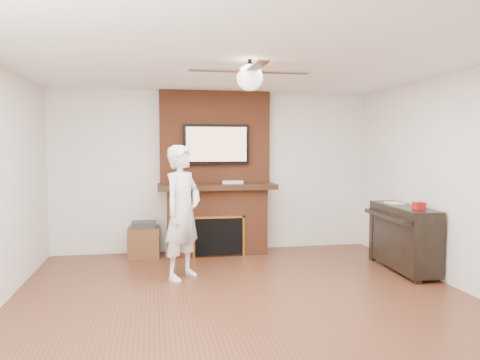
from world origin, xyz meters
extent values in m
cube|color=#4E2817|center=(0.00, 0.00, -0.09)|extent=(5.36, 5.86, 0.18)
cube|color=white|center=(0.00, 0.00, 2.59)|extent=(5.36, 5.86, 0.18)
cube|color=silver|center=(0.00, 2.84, 1.25)|extent=(5.36, 0.18, 2.50)
cube|color=silver|center=(0.00, -2.84, 1.25)|extent=(5.36, 0.18, 2.50)
cube|color=silver|center=(2.59, 0.00, 1.25)|extent=(0.18, 5.86, 2.50)
cube|color=brown|center=(0.00, 2.50, 0.50)|extent=(1.50, 0.50, 1.00)
cube|color=black|center=(0.00, 2.47, 1.04)|extent=(1.78, 0.64, 0.08)
cube|color=brown|center=(0.00, 2.65, 1.79)|extent=(1.70, 0.20, 1.42)
cube|color=black|center=(0.00, 2.25, 0.31)|extent=(0.70, 0.06, 0.55)
cube|color=#BF8C2D|center=(0.00, 2.24, 0.60)|extent=(0.78, 0.02, 0.03)
cube|color=#BF8C2D|center=(-0.38, 2.24, 0.31)|extent=(0.03, 0.02, 0.61)
cube|color=#BF8C2D|center=(0.38, 2.24, 0.31)|extent=(0.03, 0.02, 0.61)
cube|color=black|center=(0.00, 2.50, 1.68)|extent=(1.00, 0.07, 0.60)
cube|color=tan|center=(0.00, 2.47, 1.68)|extent=(0.92, 0.01, 0.52)
cylinder|color=black|center=(0.00, 0.00, 2.43)|extent=(0.04, 0.04, 0.14)
sphere|color=white|center=(0.00, 0.00, 2.32)|extent=(0.26, 0.26, 0.26)
cube|color=black|center=(0.33, 0.00, 2.38)|extent=(0.55, 0.11, 0.01)
cube|color=black|center=(0.00, 0.33, 2.38)|extent=(0.11, 0.55, 0.01)
cube|color=black|center=(-0.33, 0.00, 2.38)|extent=(0.55, 0.11, 0.01)
cube|color=black|center=(0.00, -0.33, 2.38)|extent=(0.11, 0.55, 0.01)
imported|color=silver|center=(-0.60, 1.20, 0.83)|extent=(0.71, 0.73, 1.66)
cube|color=#542E18|center=(-1.10, 2.48, 0.22)|extent=(0.47, 0.47, 0.44)
cube|color=#2A2A2C|center=(-1.10, 2.48, 0.48)|extent=(0.36, 0.29, 0.09)
cube|color=black|center=(2.30, 1.04, 0.46)|extent=(0.45, 1.34, 0.81)
cube|color=black|center=(2.16, 0.46, 0.35)|extent=(0.06, 0.10, 0.71)
cube|color=black|center=(2.16, 1.63, 0.35)|extent=(0.06, 0.10, 0.71)
cube|color=black|center=(2.07, 1.04, 0.73)|extent=(0.21, 1.22, 0.05)
cube|color=silver|center=(2.30, 1.30, 0.87)|extent=(0.18, 0.25, 0.01)
cube|color=maroon|center=(2.30, 0.69, 0.91)|extent=(0.12, 0.12, 0.09)
cube|color=silver|center=(0.24, 2.45, 1.10)|extent=(0.33, 0.22, 0.04)
cylinder|color=#358535|center=(0.06, 2.34, 0.05)|extent=(0.07, 0.07, 0.09)
cylinder|color=beige|center=(0.12, 2.34, 0.05)|extent=(0.07, 0.07, 0.10)
cylinder|color=#3954AB|center=(0.11, 2.30, 0.04)|extent=(0.05, 0.05, 0.09)
camera|label=1|loc=(-0.95, -4.58, 1.63)|focal=35.00mm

